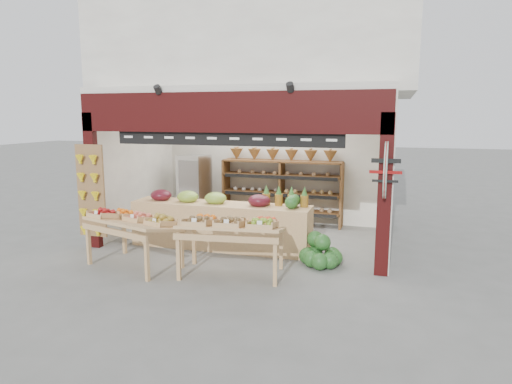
% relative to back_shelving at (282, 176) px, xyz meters
% --- Properties ---
extents(ground, '(60.00, 60.00, 0.00)m').
position_rel_back_shelving_xyz_m(ground, '(-0.32, -1.94, -1.15)').
color(ground, slate).
rests_on(ground, ground).
extents(shop_structure, '(6.36, 5.12, 5.40)m').
position_rel_back_shelving_xyz_m(shop_structure, '(-0.32, -0.33, 2.77)').
color(shop_structure, white).
rests_on(shop_structure, ground).
extents(banana_board, '(0.60, 0.15, 1.80)m').
position_rel_back_shelving_xyz_m(banana_board, '(-3.05, -3.12, -0.04)').
color(banana_board, brown).
rests_on(banana_board, ground).
extents(gift_sign, '(0.04, 0.93, 0.92)m').
position_rel_back_shelving_xyz_m(gift_sign, '(2.43, -3.09, 0.60)').
color(gift_sign, silver).
rests_on(gift_sign, ground).
extents(back_shelving, '(2.90, 0.47, 1.80)m').
position_rel_back_shelving_xyz_m(back_shelving, '(0.00, 0.00, 0.00)').
color(back_shelving, brown).
rests_on(back_shelving, ground).
extents(refrigerator, '(0.71, 0.71, 1.64)m').
position_rel_back_shelving_xyz_m(refrigerator, '(-2.10, -0.39, -0.33)').
color(refrigerator, silver).
rests_on(refrigerator, ground).
extents(cardboard_stack, '(1.06, 0.75, 0.63)m').
position_rel_back_shelving_xyz_m(cardboard_stack, '(-1.28, -1.60, -0.92)').
color(cardboard_stack, beige).
rests_on(cardboard_stack, ground).
extents(mid_counter, '(3.57, 0.71, 1.11)m').
position_rel_back_shelving_xyz_m(mid_counter, '(-0.68, -2.32, -0.67)').
color(mid_counter, tan).
rests_on(mid_counter, ground).
extents(display_table_left, '(1.79, 1.33, 1.02)m').
position_rel_back_shelving_xyz_m(display_table_left, '(-1.77, -3.71, -0.38)').
color(display_table_left, tan).
rests_on(display_table_left, ground).
extents(display_table_right, '(1.77, 1.13, 1.05)m').
position_rel_back_shelving_xyz_m(display_table_right, '(0.07, -3.70, -0.32)').
color(display_table_right, tan).
rests_on(display_table_right, ground).
extents(watermelon_pile, '(0.77, 0.74, 0.56)m').
position_rel_back_shelving_xyz_m(watermelon_pile, '(1.40, -2.81, -0.95)').
color(watermelon_pile, '#1C4717').
rests_on(watermelon_pile, ground).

